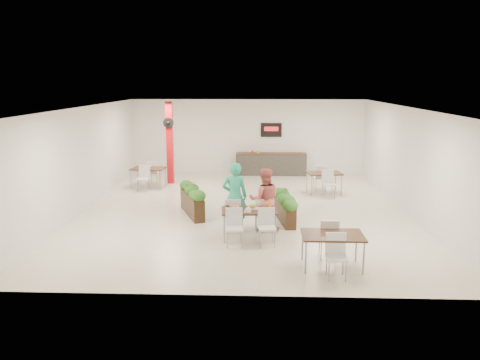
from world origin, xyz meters
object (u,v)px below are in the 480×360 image
at_px(diner_woman, 264,200).
at_px(side_table_c, 332,239).
at_px(red_column, 170,142).
at_px(service_counter, 271,163).
at_px(diner_man, 235,197).
at_px(side_table_b, 324,176).
at_px(planter_left, 192,198).
at_px(main_table, 249,214).
at_px(planter_right, 285,204).
at_px(side_table_a, 148,171).

relative_size(diner_woman, side_table_c, 1.06).
height_order(red_column, service_counter, red_column).
relative_size(service_counter, diner_woman, 1.74).
height_order(diner_man, side_table_b, diner_man).
distance_m(red_column, planter_left, 4.74).
relative_size(main_table, side_table_c, 1.06).
xyz_separation_m(service_counter, planter_right, (0.21, -6.80, 0.00)).
xyz_separation_m(main_table, diner_woman, (0.41, 0.66, 0.22)).
bearing_deg(service_counter, planter_right, -88.23).
bearing_deg(diner_woman, planter_left, -38.47).
height_order(main_table, planter_left, planter_left).
distance_m(main_table, side_table_a, 6.92).
bearing_deg(main_table, diner_man, 120.79).
height_order(main_table, side_table_c, same).
bearing_deg(red_column, service_counter, 25.00).
distance_m(main_table, planter_right, 1.84).
bearing_deg(side_table_a, main_table, -49.13).
height_order(service_counter, planter_right, service_counter).
height_order(planter_left, side_table_c, planter_left).
bearing_deg(service_counter, side_table_b, -60.99).
height_order(red_column, side_table_c, red_column).
relative_size(diner_man, side_table_a, 1.13).
bearing_deg(main_table, side_table_a, 124.39).
bearing_deg(planter_left, main_table, -50.14).
bearing_deg(diner_man, service_counter, -103.50).
distance_m(planter_left, side_table_b, 5.27).
xyz_separation_m(planter_left, side_table_a, (-2.16, 3.61, 0.11)).
xyz_separation_m(red_column, service_counter, (4.00, 1.86, -1.15)).
distance_m(service_counter, planter_right, 6.80).
height_order(diner_man, planter_left, diner_man).
xyz_separation_m(diner_man, planter_left, (-1.36, 1.44, -0.42)).
height_order(service_counter, side_table_a, service_counter).
bearing_deg(side_table_a, planter_right, -33.89).
height_order(main_table, diner_man, diner_man).
relative_size(planter_left, side_table_b, 1.15).
height_order(red_column, planter_right, red_column).
bearing_deg(service_counter, diner_woman, -92.86).
xyz_separation_m(diner_woman, side_table_a, (-4.32, 5.06, -0.23)).
bearing_deg(red_column, diner_man, -64.17).
bearing_deg(planter_left, side_table_b, 34.02).
distance_m(diner_man, planter_right, 1.71).
bearing_deg(diner_woman, service_counter, -97.60).
xyz_separation_m(red_column, side_table_b, (5.82, -1.42, -1.01)).
distance_m(side_table_a, side_table_c, 9.51).
distance_m(service_counter, planter_left, 6.73).
bearing_deg(planter_left, side_table_a, 120.84).
relative_size(diner_man, side_table_c, 1.15).
bearing_deg(side_table_c, side_table_b, 83.78).
xyz_separation_m(service_counter, side_table_c, (1.05, -10.19, 0.14)).
height_order(diner_woman, planter_left, diner_woman).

